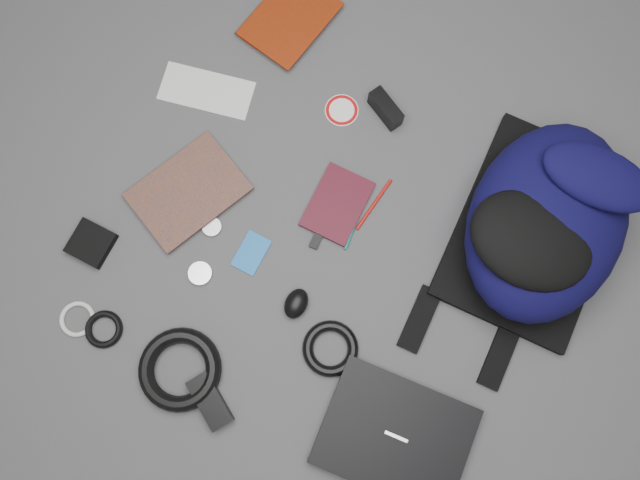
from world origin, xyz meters
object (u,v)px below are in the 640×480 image
Objects in this scene: laptop at (395,436)px; power_brick at (210,401)px; mouse at (296,304)px; textbook_red at (263,1)px; dvd_case at (337,204)px; backpack at (547,221)px; pouch at (91,243)px; comic_book at (165,163)px; compact_camera at (386,109)px.

laptop is 2.56× the size of power_brick.
mouse reaches higher than power_brick.
power_brick reaches higher than textbook_red.
dvd_case is 2.38× the size of mouse.
laptop is at bearing -50.45° from dvd_case.
laptop is 4.42× the size of mouse.
backpack is at bearing 76.71° from laptop.
laptop is 1.38× the size of textbook_red.
mouse is at bearing -85.70° from dvd_case.
pouch is at bearing -84.52° from textbook_red.
mouse is at bearing 19.63° from pouch.
comic_book is (-0.82, 0.20, -0.01)m from laptop.
power_brick is 1.36× the size of pouch.
power_brick is (-0.38, -0.18, -0.00)m from laptop.
textbook_red is 0.49m from comic_book.
compact_camera reaches higher than mouse.
backpack is 7.28× the size of mouse.
dvd_case is 1.38× the size of power_brick.
compact_camera is (-0.04, 0.26, 0.02)m from dvd_case.
textbook_red is at bearing 142.76° from power_brick.
compact_camera is at bearing 90.27° from mouse.
comic_book is 2.79× the size of pouch.
textbook_red is at bearing 162.13° from backpack.
mouse is at bearing -137.69° from backpack.
compact_camera is at bearing 61.37° from pouch.
laptop is 0.42m from power_brick.
textbook_red is 1.34× the size of dvd_case.
mouse is 0.29m from power_brick.
comic_book is 1.49× the size of dvd_case.
compact_camera is 1.07× the size of pouch.
dvd_case is at bearing 116.37° from power_brick.
compact_camera is (0.36, 0.43, 0.02)m from comic_book.
mouse is (0.11, -0.51, -0.01)m from compact_camera.
laptop is at bearing 4.42° from pouch.
backpack reaches higher than textbook_red.
compact_camera is 0.78m from pouch.
comic_book is 3.54× the size of mouse.
compact_camera is at bearing -7.06° from textbook_red.
pouch is at bearing -100.47° from compact_camera.
dvd_case is at bearing 125.69° from laptop.
compact_camera reaches higher than comic_book.
textbook_red is 2.52× the size of pouch.
textbook_red reaches higher than comic_book.
power_brick is (0.08, -0.81, -0.01)m from compact_camera.
pouch is at bearing -171.75° from mouse.
power_brick is at bearing -127.36° from backpack.
dvd_case is at bearing 92.70° from mouse.
backpack is at bearing 18.14° from dvd_case.
textbook_red is 1.01m from power_brick.
dvd_case is 0.59m from pouch.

